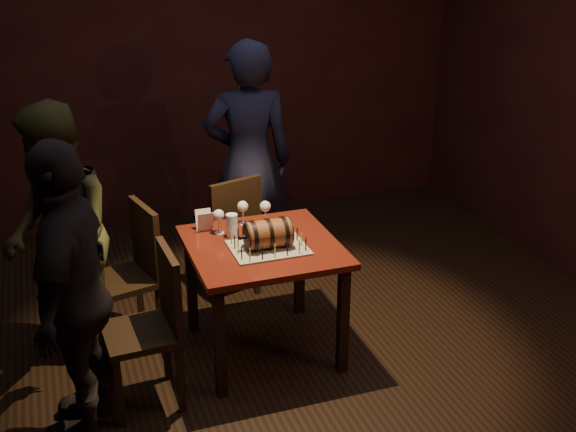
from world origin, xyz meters
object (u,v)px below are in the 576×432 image
Objects in this scene: chair_back at (229,230)px; chair_left_rear at (133,268)px; wine_glass_mid at (243,207)px; person_back at (249,163)px; wine_glass_right at (265,207)px; person_left_front at (73,294)px; chair_left_front at (154,320)px; wine_glass_left at (219,216)px; pint_of_ale at (232,226)px; person_left_rear at (59,239)px; barrel_cake at (268,234)px; pub_table at (263,260)px.

chair_left_rear is at bearing -153.40° from chair_back.
chair_left_rear is (-0.72, 0.07, -0.34)m from wine_glass_mid.
person_back is (0.26, 0.74, 0.04)m from wine_glass_mid.
wine_glass_right is 1.42m from person_left_front.
person_back is at bearing 54.95° from chair_left_front.
wine_glass_left is 0.11m from pint_of_ale.
chair_left_front reaches higher than wine_glass_mid.
chair_back is (0.02, 0.44, -0.34)m from wine_glass_mid.
wine_glass_mid is 1.14m from person_left_rear.
wine_glass_left is 0.09× the size of person_back.
pint_of_ale is at bearing 123.33° from barrel_cake.
person_back is (0.95, 1.36, 0.39)m from chair_left_front.
chair_back is at bearing 26.60° from chair_left_rear.
wine_glass_left is at bearing 71.42° from person_back.
person_back is (0.97, 0.67, 0.39)m from chair_left_rear.
person_left_front reaches higher than wine_glass_left.
person_left_rear is (-1.02, 0.17, -0.00)m from pint_of_ale.
pint_of_ale is at bearing 139.30° from person_left_front.
chair_back reaches higher than pint_of_ale.
person_back reaches higher than chair_left_front.
person_back is at bearing 79.27° from barrel_cake.
chair_left_front is 0.52m from person_left_front.
chair_left_front reaches higher than wine_glass_right.
person_back is at bearing 67.55° from pint_of_ale.
wine_glass_left is (-0.22, 0.32, 0.02)m from barrel_cake.
chair_back reaches higher than wine_glass_right.
wine_glass_right is at bearing 34.36° from chair_left_front.
person_left_rear is at bearing 164.07° from pub_table.
wine_glass_mid is 0.17× the size of chair_left_front.
pub_table is 2.77× the size of barrel_cake.
pub_table is 1.13m from person_back.
barrel_cake is 0.37m from wine_glass_right.
wine_glass_right reaches higher than pint_of_ale.
chair_back is at bearing 87.92° from wine_glass_mid.
pint_of_ale is 1.04m from person_left_rear.
person_left_rear is at bearing 177.76° from wine_glass_right.
chair_left_rear is at bearing 43.86° from person_back.
chair_left_rear is 0.94m from person_left_front.
chair_left_front is at bearing -124.05° from chair_back.
person_left_rear is at bearing 160.86° from barrel_cake.
pint_of_ale is (-0.15, 0.16, 0.18)m from pub_table.
person_left_front is at bearing -160.38° from pub_table.
chair_left_rear is 0.52m from person_left_rear.
person_back is (0.24, 0.31, 0.39)m from chair_back.
wine_glass_mid is 0.21m from pint_of_ale.
chair_back is 1.27m from person_left_rear.
chair_left_rear is 0.57× the size of person_left_front.
person_left_front is at bearing -151.02° from wine_glass_right.
chair_left_rear is 0.51× the size of person_back.
barrel_cake is 0.20× the size of person_left_front.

